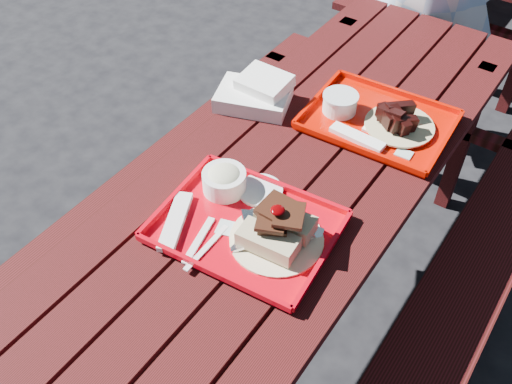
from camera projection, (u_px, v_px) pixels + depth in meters
ground at (278, 314)px, 2.27m from camera, size 60.00×60.00×0.00m
picnic_table_near at (282, 221)px, 1.87m from camera, size 1.41×2.40×0.75m
near_tray at (250, 216)px, 1.58m from camera, size 0.52×0.42×0.15m
far_tray at (376, 118)px, 1.90m from camera, size 0.49×0.39×0.08m
white_cloth at (257, 93)px, 1.97m from camera, size 0.29×0.25×0.10m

